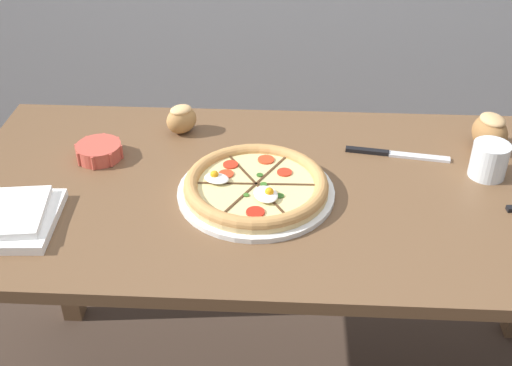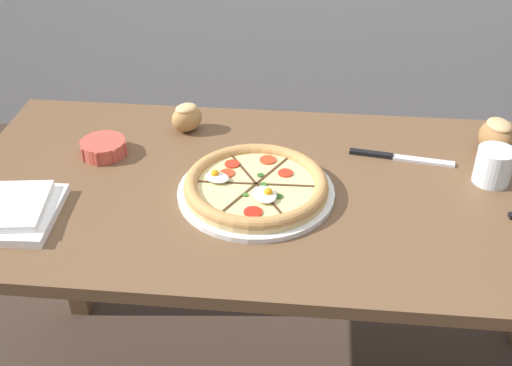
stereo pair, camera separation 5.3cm
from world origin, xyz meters
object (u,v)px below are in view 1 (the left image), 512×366
(dining_table, at_px, (298,224))
(ramekin_bowl, at_px, (99,151))
(bread_piece_mid, at_px, (490,131))
(water_glass, at_px, (489,162))
(knife_main, at_px, (396,154))
(pizza, at_px, (256,187))
(bread_piece_near, at_px, (181,119))

(dining_table, distance_m, ramekin_bowl, 0.51)
(bread_piece_mid, bearing_deg, ramekin_bowl, -174.24)
(dining_table, bearing_deg, water_glass, 9.22)
(bread_piece_mid, bearing_deg, knife_main, -168.16)
(ramekin_bowl, height_order, knife_main, ramekin_bowl)
(dining_table, distance_m, water_glass, 0.46)
(knife_main, height_order, water_glass, water_glass)
(pizza, distance_m, ramekin_bowl, 0.41)
(ramekin_bowl, xyz_separation_m, water_glass, (0.91, -0.03, 0.02))
(ramekin_bowl, relative_size, bread_piece_mid, 0.96)
(pizza, relative_size, knife_main, 1.39)
(dining_table, relative_size, bread_piece_near, 15.21)
(ramekin_bowl, bearing_deg, knife_main, 3.78)
(dining_table, bearing_deg, pizza, -160.32)
(bread_piece_mid, xyz_separation_m, water_glass, (-0.03, -0.12, -0.01))
(bread_piece_near, height_order, knife_main, bread_piece_near)
(pizza, distance_m, bread_piece_mid, 0.60)
(bread_piece_mid, relative_size, water_glass, 1.44)
(dining_table, height_order, bread_piece_near, bread_piece_near)
(bread_piece_near, relative_size, water_glass, 1.22)
(pizza, bearing_deg, bread_piece_mid, 22.23)
(pizza, xyz_separation_m, water_glass, (0.53, 0.10, 0.02))
(ramekin_bowl, relative_size, knife_main, 0.47)
(dining_table, height_order, water_glass, water_glass)
(pizza, bearing_deg, water_glass, 11.20)
(pizza, height_order, knife_main, pizza)
(bread_piece_near, bearing_deg, pizza, -52.80)
(pizza, relative_size, bread_piece_mid, 2.89)
(dining_table, height_order, knife_main, knife_main)
(dining_table, xyz_separation_m, water_glass, (0.43, 0.07, 0.14))
(dining_table, xyz_separation_m, pizza, (-0.10, -0.03, 0.13))
(bread_piece_mid, height_order, knife_main, bread_piece_mid)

